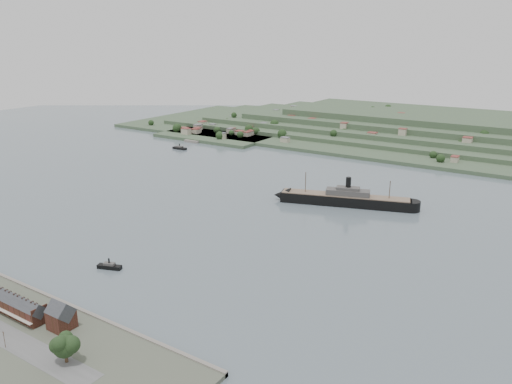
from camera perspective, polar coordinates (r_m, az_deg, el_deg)
The scene contains 9 objects.
ground at distance 376.32m, azimuth -3.44°, elevation -2.95°, with size 1400.00×1400.00×0.00m, color slate.
terrace_row at distance 278.00m, azimuth -26.69°, elevation -10.96°, with size 55.60×9.80×11.07m.
gabled_building at distance 250.41m, azimuth -21.39°, elevation -13.08°, with size 10.40×10.18×14.09m.
far_peninsula at distance 710.52m, azimuth 17.77°, elevation 6.87°, with size 760.00×309.00×30.00m.
steamship at distance 408.36m, azimuth 9.71°, elevation -0.76°, with size 114.05×47.13×28.15m.
tugboat at distance 307.29m, azimuth -16.40°, elevation -8.14°, with size 15.00×8.52×6.54m.
ferry_west at distance 614.17m, azimuth -8.72°, elevation 5.01°, with size 18.89×5.88×7.02m.
ferry_east at distance 436.28m, azimuth 10.40°, elevation -0.09°, with size 20.67×5.99×7.73m.
fig_tree at distance 225.37m, azimuth -21.07°, elevation -16.04°, with size 12.05×10.43×13.45m.
Camera 1 is at (211.28, -283.20, 129.53)m, focal length 35.00 mm.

